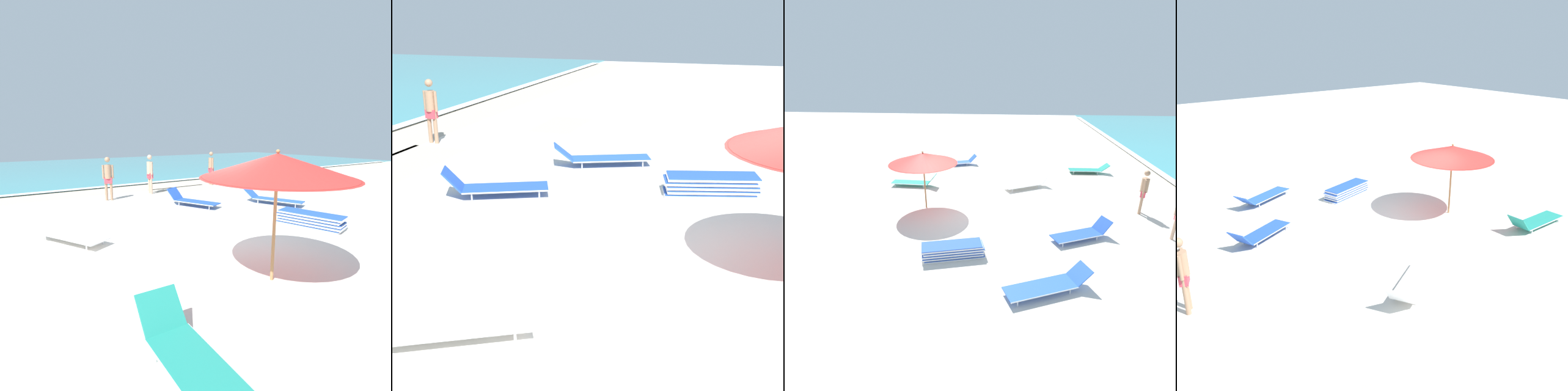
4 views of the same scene
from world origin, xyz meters
TOP-DOWN VIEW (x-y plane):
  - ground_plane at (0.00, 0.01)m, footprint 60.00×60.00m
  - lounger_stack at (3.10, 0.18)m, footprint 1.09×1.99m
  - sun_lounger_beside_umbrella at (4.46, 2.87)m, footprint 1.45×2.33m
  - sun_lounger_near_water_right at (1.68, 4.28)m, footprint 1.39×2.12m
  - sun_lounger_mid_beach_solo at (-3.06, 2.70)m, footprint 1.57×2.22m
  - beachgoer_shoreline_child at (5.24, 7.96)m, footprint 0.27×0.45m

SIDE VIEW (x-z plane):
  - ground_plane at x=0.00m, z-range -0.16..0.00m
  - lounger_stack at x=3.10m, z-range 0.00..0.41m
  - sun_lounger_beside_umbrella at x=4.46m, z-range -0.06..0.48m
  - sun_lounger_mid_beach_solo at x=-3.06m, z-range -0.09..0.52m
  - sun_lounger_near_water_right at x=1.68m, z-range -0.08..0.52m
  - beachgoer_shoreline_child at x=5.24m, z-range 0.12..1.88m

